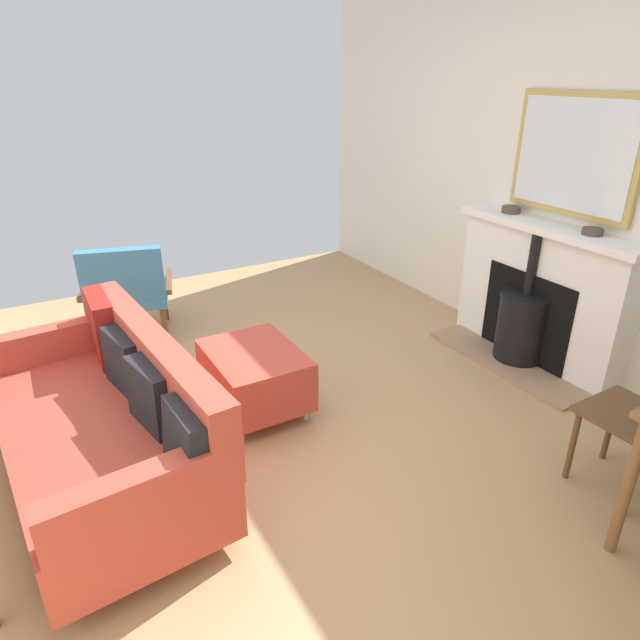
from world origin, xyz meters
TOP-DOWN VIEW (x-y plane):
  - ground_plane at (0.00, 0.00)m, footprint 4.81×5.69m
  - wall_left at (-2.41, 0.00)m, footprint 0.12×5.69m
  - fireplace at (-2.19, 0.15)m, footprint 0.56×1.44m
  - mirror_over_mantel at (-2.32, 0.15)m, footprint 0.04×0.95m
  - mantel_bowl_near at (-2.23, -0.23)m, footprint 0.14×0.14m
  - mantel_bowl_far at (-2.23, 0.45)m, footprint 0.13×0.13m
  - sofa at (0.79, 0.01)m, footprint 0.98×1.77m
  - ottoman at (-0.12, -0.22)m, footprint 0.53×0.68m
  - armchair_accent at (0.34, -1.63)m, footprint 0.80×0.73m

SIDE VIEW (x-z plane):
  - ground_plane at x=0.00m, z-range -0.01..0.00m
  - ottoman at x=-0.12m, z-range 0.04..0.46m
  - sofa at x=0.79m, z-range -0.05..0.75m
  - armchair_accent at x=0.34m, z-range 0.04..0.85m
  - fireplace at x=-2.19m, z-range -0.05..0.97m
  - mantel_bowl_far at x=-2.23m, z-range 1.03..1.07m
  - mantel_bowl_near at x=-2.23m, z-range 1.03..1.08m
  - wall_left at x=-2.41m, z-range 0.00..2.84m
  - mirror_over_mantel at x=-2.32m, z-range 1.08..1.87m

